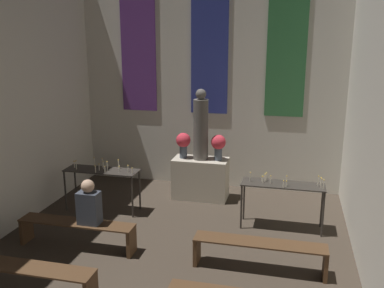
% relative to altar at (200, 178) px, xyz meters
% --- Properties ---
extents(wall_back, '(6.28, 0.16, 5.49)m').
position_rel_altar_xyz_m(wall_back, '(0.00, 0.95, 2.33)').
color(wall_back, silver).
rests_on(wall_back, ground_plane).
extents(altar, '(1.20, 0.60, 0.89)m').
position_rel_altar_xyz_m(altar, '(0.00, 0.00, 0.00)').
color(altar, '#BCB29E').
rests_on(altar, ground_plane).
extents(statue, '(0.32, 0.32, 1.53)m').
position_rel_altar_xyz_m(statue, '(0.00, 0.00, 1.16)').
color(statue, '#5B5651').
rests_on(statue, altar).
extents(flower_vase_left, '(0.32, 0.32, 0.56)m').
position_rel_altar_xyz_m(flower_vase_left, '(-0.39, 0.00, 0.80)').
color(flower_vase_left, '#4C5666').
rests_on(flower_vase_left, altar).
extents(flower_vase_right, '(0.32, 0.32, 0.56)m').
position_rel_altar_xyz_m(flower_vase_right, '(0.39, 0.00, 0.80)').
color(flower_vase_right, '#4C5666').
rests_on(flower_vase_right, altar).
extents(candle_rack_left, '(1.51, 0.48, 1.07)m').
position_rel_altar_xyz_m(candle_rack_left, '(-1.80, -1.15, 0.32)').
color(candle_rack_left, '#332D28').
rests_on(candle_rack_left, ground_plane).
extents(candle_rack_right, '(1.51, 0.48, 1.07)m').
position_rel_altar_xyz_m(candle_rack_right, '(1.81, -1.15, 0.32)').
color(candle_rack_right, '#332D28').
rests_on(candle_rack_right, ground_plane).
extents(pew_third_left, '(2.01, 0.36, 0.47)m').
position_rel_altar_xyz_m(pew_third_left, '(-1.53, -4.21, -0.10)').
color(pew_third_left, '#4C331E').
rests_on(pew_third_left, ground_plane).
extents(pew_back_left, '(2.01, 0.36, 0.47)m').
position_rel_altar_xyz_m(pew_back_left, '(-1.53, -2.76, -0.10)').
color(pew_back_left, '#4C331E').
rests_on(pew_back_left, ground_plane).
extents(pew_back_right, '(2.01, 0.36, 0.47)m').
position_rel_altar_xyz_m(pew_back_right, '(1.53, -2.76, -0.10)').
color(pew_back_right, '#4C331E').
rests_on(pew_back_right, ground_plane).
extents(person_seated, '(0.36, 0.24, 0.77)m').
position_rel_altar_xyz_m(person_seated, '(-1.28, -2.76, 0.37)').
color(person_seated, '#383D47').
rests_on(person_seated, pew_back_left).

